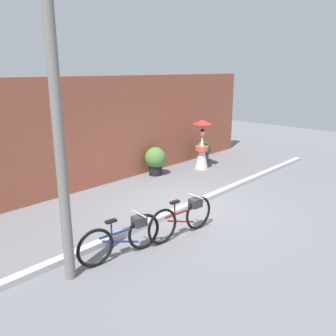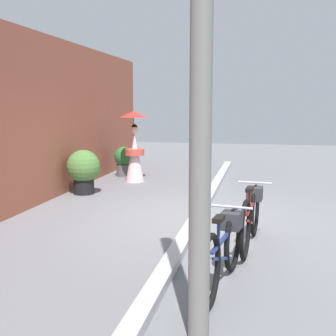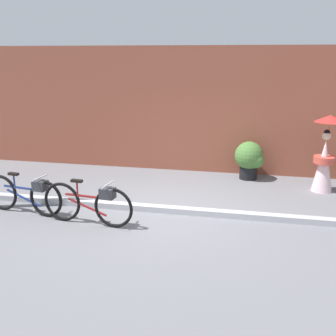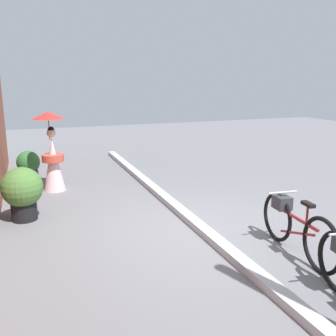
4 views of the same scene
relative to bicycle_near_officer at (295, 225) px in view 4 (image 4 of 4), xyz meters
name	(u,v)px [view 4 (image 4 of 4)]	position (x,y,z in m)	size (l,w,h in m)	color
ground_plane	(201,231)	(1.22, 0.93, -0.44)	(30.00, 30.00, 0.00)	slate
sidewalk_curb	(201,228)	(1.22, 0.93, -0.38)	(14.00, 0.20, 0.12)	#B2B2B7
bicycle_near_officer	(295,225)	(0.00, 0.00, 0.00)	(1.86, 0.48, 0.87)	black
person_with_parasol	(52,154)	(4.60, 3.05, 0.43)	(0.70, 0.70, 1.81)	silver
potted_plant_by_door	(23,191)	(2.87, 3.70, 0.11)	(0.75, 0.73, 0.98)	black
potted_plant_small	(29,166)	(5.39, 3.57, 0.01)	(0.56, 0.55, 0.82)	#59595B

